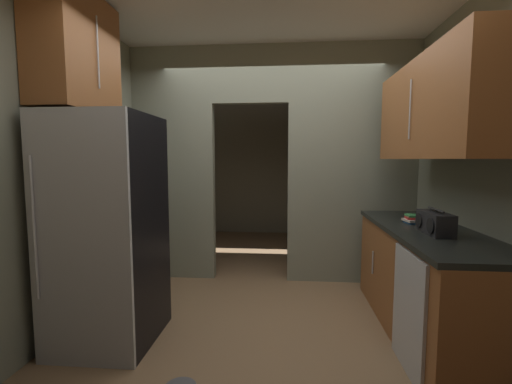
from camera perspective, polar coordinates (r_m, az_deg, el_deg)
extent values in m
plane|color=brown|center=(3.22, 1.52, -21.27)|extent=(20.00, 20.00, 0.00)
cube|color=silver|center=(3.50, 2.05, 27.85)|extent=(3.71, 6.41, 0.06)
cube|color=gray|center=(4.29, -13.35, 4.35)|extent=(0.97, 0.12, 2.75)
cube|color=gray|center=(4.14, 15.51, 4.26)|extent=(1.46, 0.12, 2.75)
cube|color=gray|center=(4.21, -0.93, 18.85)|extent=(0.89, 0.12, 0.66)
cube|color=gray|center=(6.75, 3.51, 4.84)|extent=(3.31, 0.10, 2.75)
cube|color=gray|center=(5.70, -13.28, 4.59)|extent=(0.10, 2.68, 2.75)
cube|color=gray|center=(5.60, 19.87, 4.40)|extent=(0.10, 2.68, 2.75)
cube|color=gray|center=(2.91, -35.28, 3.03)|extent=(0.10, 3.70, 2.75)
cube|color=black|center=(2.97, -23.21, -5.75)|extent=(0.72, 0.74, 1.79)
cube|color=#B7BABC|center=(2.64, -27.17, -7.27)|extent=(0.72, 0.03, 1.79)
cylinder|color=#B7BABC|center=(2.77, -32.89, -5.08)|extent=(0.02, 0.02, 0.98)
cube|color=brown|center=(3.25, 26.26, -13.47)|extent=(0.62, 1.92, 0.85)
cube|color=black|center=(3.14, 26.60, -5.79)|extent=(0.66, 1.92, 0.04)
cylinder|color=#B7BABC|center=(2.76, 23.12, -15.85)|extent=(0.01, 0.01, 0.22)
cylinder|color=#B7BABC|center=(3.53, 18.76, -10.99)|extent=(0.01, 0.01, 0.22)
cube|color=#B7BABC|center=(2.68, 23.92, -17.75)|extent=(0.02, 0.56, 0.83)
cube|color=brown|center=(3.11, 27.39, 12.08)|extent=(0.34, 1.73, 0.78)
cylinder|color=#B7BABC|center=(3.05, 24.15, 12.37)|extent=(0.01, 0.01, 0.47)
cube|color=brown|center=(3.22, -27.70, 19.70)|extent=(0.34, 0.79, 0.91)
cylinder|color=#B7BABC|center=(3.13, -24.71, 20.25)|extent=(0.01, 0.01, 0.55)
cube|color=black|center=(2.93, 27.57, -4.58)|extent=(0.15, 0.37, 0.16)
cylinder|color=#262626|center=(2.92, 27.66, -2.60)|extent=(0.02, 0.26, 0.02)
cylinder|color=black|center=(2.80, 26.93, -5.00)|extent=(0.01, 0.11, 0.11)
cylinder|color=black|center=(3.01, 25.34, -4.25)|extent=(0.01, 0.11, 0.11)
cube|color=#2D609E|center=(3.34, 24.47, -4.59)|extent=(0.13, 0.15, 0.02)
cube|color=beige|center=(3.33, 24.38, -4.29)|extent=(0.13, 0.16, 0.02)
cube|color=red|center=(3.33, 24.45, -3.91)|extent=(0.11, 0.13, 0.02)
cube|color=#388C47|center=(3.33, 24.62, -3.57)|extent=(0.12, 0.13, 0.02)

